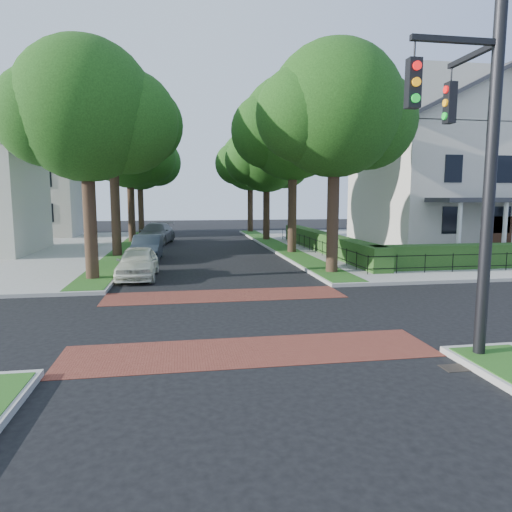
# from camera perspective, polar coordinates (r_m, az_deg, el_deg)

# --- Properties ---
(ground) EXTENTS (120.00, 120.00, 0.00)m
(ground) POSITION_cam_1_polar(r_m,az_deg,el_deg) (14.33, -2.63, -7.66)
(ground) COLOR black
(ground) RESTS_ON ground
(sidewalk_ne) EXTENTS (30.00, 30.00, 0.15)m
(sidewalk_ne) POSITION_cam_1_polar(r_m,az_deg,el_deg) (39.12, 23.35, 1.46)
(sidewalk_ne) COLOR gray
(sidewalk_ne) RESTS_ON ground
(crosswalk_far) EXTENTS (9.00, 2.20, 0.01)m
(crosswalk_far) POSITION_cam_1_polar(r_m,az_deg,el_deg) (17.42, -3.87, -4.93)
(crosswalk_far) COLOR maroon
(crosswalk_far) RESTS_ON ground
(crosswalk_near) EXTENTS (9.00, 2.20, 0.01)m
(crosswalk_near) POSITION_cam_1_polar(r_m,az_deg,el_deg) (11.29, -0.68, -11.82)
(crosswalk_near) COLOR maroon
(crosswalk_near) RESTS_ON ground
(storm_drain) EXTENTS (0.65, 0.45, 0.01)m
(storm_drain) POSITION_cam_1_polar(r_m,az_deg,el_deg) (11.18, 23.81, -12.66)
(storm_drain) COLOR black
(storm_drain) RESTS_ON ground
(grass_strip_ne) EXTENTS (1.60, 29.80, 0.02)m
(grass_strip_ne) POSITION_cam_1_polar(r_m,az_deg,el_deg) (33.77, 2.67, 1.35)
(grass_strip_ne) COLOR #1F4B15
(grass_strip_ne) RESTS_ON sidewalk_ne
(grass_strip_nw) EXTENTS (1.60, 29.80, 0.02)m
(grass_strip_nw) POSITION_cam_1_polar(r_m,az_deg,el_deg) (33.25, -15.86, 0.98)
(grass_strip_nw) COLOR #1F4B15
(grass_strip_nw) RESTS_ON sidewalk_nw
(tree_right_near) EXTENTS (7.75, 6.67, 10.66)m
(tree_right_near) POSITION_cam_1_polar(r_m,az_deg,el_deg) (22.52, 9.92, 17.29)
(tree_right_near) COLOR black
(tree_right_near) RESTS_ON sidewalk_ne
(tree_right_mid) EXTENTS (8.25, 7.09, 11.22)m
(tree_right_mid) POSITION_cam_1_polar(r_m,az_deg,el_deg) (30.18, 4.75, 15.51)
(tree_right_mid) COLOR black
(tree_right_mid) RESTS_ON sidewalk_ne
(tree_right_far) EXTENTS (7.25, 6.23, 9.74)m
(tree_right_far) POSITION_cam_1_polar(r_m,az_deg,el_deg) (38.77, 1.41, 12.12)
(tree_right_far) COLOR black
(tree_right_far) RESTS_ON sidewalk_ne
(tree_right_back) EXTENTS (7.50, 6.45, 10.20)m
(tree_right_back) POSITION_cam_1_polar(r_m,az_deg,el_deg) (47.65, -0.65, 11.68)
(tree_right_back) COLOR black
(tree_right_back) RESTS_ON sidewalk_ne
(tree_left_near) EXTENTS (7.50, 6.45, 10.20)m
(tree_left_near) POSITION_cam_1_polar(r_m,az_deg,el_deg) (21.60, -20.19, 16.41)
(tree_left_near) COLOR black
(tree_left_near) RESTS_ON sidewalk_nw
(tree_left_mid) EXTENTS (8.00, 6.88, 11.48)m
(tree_left_mid) POSITION_cam_1_polar(r_m,az_deg,el_deg) (29.59, -17.29, 16.07)
(tree_left_mid) COLOR black
(tree_left_mid) RESTS_ON sidewalk_nw
(tree_left_far) EXTENTS (7.00, 6.02, 9.86)m
(tree_left_far) POSITION_cam_1_polar(r_m,az_deg,el_deg) (38.30, -15.37, 12.24)
(tree_left_far) COLOR black
(tree_left_far) RESTS_ON sidewalk_nw
(tree_left_back) EXTENTS (7.75, 6.66, 10.44)m
(tree_left_back) POSITION_cam_1_polar(r_m,az_deg,el_deg) (47.27, -14.23, 11.67)
(tree_left_back) COLOR black
(tree_left_back) RESTS_ON sidewalk_nw
(hedge_main_road) EXTENTS (1.00, 18.00, 1.20)m
(hedge_main_road) POSITION_cam_1_polar(r_m,az_deg,el_deg) (30.35, 8.54, 1.71)
(hedge_main_road) COLOR #1C4116
(hedge_main_road) RESTS_ON sidewalk_ne
(fence_main_road) EXTENTS (0.06, 18.00, 0.90)m
(fence_main_road) POSITION_cam_1_polar(r_m,az_deg,el_deg) (30.13, 7.09, 1.41)
(fence_main_road) COLOR black
(fence_main_road) RESTS_ON sidewalk_ne
(house_victorian) EXTENTS (13.00, 13.05, 12.48)m
(house_victorian) POSITION_cam_1_polar(r_m,az_deg,el_deg) (35.35, 23.81, 10.52)
(house_victorian) COLOR beige
(house_victorian) RESTS_ON sidewalk_ne
(house_left_far) EXTENTS (10.00, 9.00, 10.14)m
(house_left_far) POSITION_cam_1_polar(r_m,az_deg,el_deg) (47.81, -26.53, 8.22)
(house_left_far) COLOR beige
(house_left_far) RESTS_ON sidewalk_nw
(traffic_signal) EXTENTS (2.17, 2.00, 8.00)m
(traffic_signal) POSITION_cam_1_polar(r_m,az_deg,el_deg) (11.40, 25.95, 11.63)
(traffic_signal) COLOR black
(traffic_signal) RESTS_ON sidewalk_se
(parked_car_front) EXTENTS (1.78, 4.31, 1.46)m
(parked_car_front) POSITION_cam_1_polar(r_m,az_deg,el_deg) (21.59, -14.57, -0.79)
(parked_car_front) COLOR silver
(parked_car_front) RESTS_ON ground
(parked_car_middle) EXTENTS (1.68, 4.52, 1.48)m
(parked_car_middle) POSITION_cam_1_polar(r_m,az_deg,el_deg) (27.59, -13.45, 1.00)
(parked_car_middle) COLOR #212A31
(parked_car_middle) RESTS_ON ground
(parked_car_rear) EXTENTS (3.21, 5.93, 1.63)m
(parked_car_rear) POSITION_cam_1_polar(r_m,az_deg,el_deg) (37.19, -12.42, 2.76)
(parked_car_rear) COLOR slate
(parked_car_rear) RESTS_ON ground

